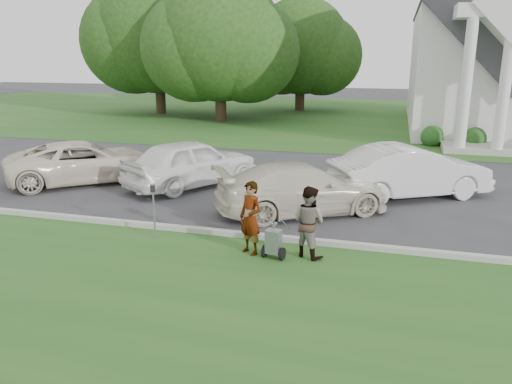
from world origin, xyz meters
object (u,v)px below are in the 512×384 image
at_px(person_right, 309,222).
at_px(church, 495,28).
at_px(striping_cart, 274,242).
at_px(car_b, 192,163).
at_px(tree_far, 157,37).
at_px(tree_back, 301,51).
at_px(car_d, 410,171).
at_px(person_left, 250,219).
at_px(parking_meter_near, 154,205).
at_px(car_a, 85,162).
at_px(tree_left, 219,44).
at_px(car_c, 302,189).

bearing_deg(person_right, church, -79.07).
bearing_deg(striping_cart, car_b, 135.88).
distance_m(person_right, car_b, 7.20).
xyz_separation_m(church, striping_cart, (-7.77, -23.65, -5.54)).
relative_size(tree_far, person_right, 7.09).
relative_size(tree_back, car_d, 1.89).
relative_size(striping_cart, person_left, 0.61).
relative_size(person_right, parking_meter_near, 1.16).
height_order(tree_back, car_a, tree_back).
xyz_separation_m(tree_back, car_b, (0.96, -25.01, -3.89)).
xyz_separation_m(tree_left, car_c, (9.23, -19.01, -4.38)).
height_order(tree_back, person_left, tree_back).
height_order(striping_cart, parking_meter_near, parking_meter_near).
distance_m(church, person_right, 24.89).
relative_size(tree_left, car_b, 2.17).
xyz_separation_m(parking_meter_near, car_c, (3.13, 3.08, -0.16)).
bearing_deg(person_left, person_right, 38.50).
bearing_deg(car_a, parking_meter_near, -172.54).
bearing_deg(parking_meter_near, tree_back, 93.98).
bearing_deg(car_d, car_c, 100.56).
bearing_deg(striping_cart, person_right, 33.19).
distance_m(striping_cart, parking_meter_near, 3.21).
height_order(tree_back, striping_cart, tree_back).
bearing_deg(church, car_c, -111.14).
distance_m(tree_far, striping_cart, 30.20).
bearing_deg(car_a, striping_cart, -161.75).
bearing_deg(church, car_a, -130.61).
relative_size(tree_left, person_left, 6.25).
xyz_separation_m(car_b, car_d, (7.26, 0.59, 0.01)).
height_order(car_a, car_c, car_a).
distance_m(church, tree_far, 23.09).
bearing_deg(person_right, parking_meter_near, 26.42).
bearing_deg(car_b, person_left, 156.06).
distance_m(person_left, person_right, 1.32).
bearing_deg(striping_cart, car_d, 72.04).
relative_size(tree_left, car_d, 2.08).
bearing_deg(tree_left, parking_meter_near, -74.58).
bearing_deg(parking_meter_near, person_right, -1.35).
xyz_separation_m(person_right, car_c, (-0.73, 3.18, -0.09)).
distance_m(car_b, car_d, 7.29).
distance_m(striping_cart, car_c, 3.53).
xyz_separation_m(tree_back, person_right, (5.96, -30.19, -3.91)).
bearing_deg(person_left, striping_cart, 16.50).
bearing_deg(car_a, car_b, -123.06).
distance_m(tree_far, car_b, 23.33).
height_order(car_b, car_d, car_d).
distance_m(tree_back, car_a, 25.98).
xyz_separation_m(person_left, person_right, (1.30, 0.20, -0.03)).
bearing_deg(person_right, person_left, 36.46).
distance_m(person_right, car_c, 3.26).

